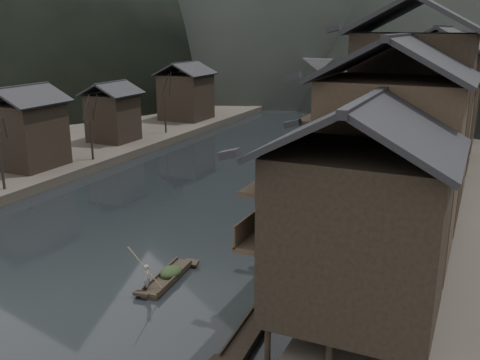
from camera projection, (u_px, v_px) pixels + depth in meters
The scene contains 12 objects.
water at pixel (139, 241), 38.55m from camera, with size 300.00×300.00×0.00m, color black.
left_bank at pixel (104, 117), 87.36m from camera, with size 40.00×200.00×1.20m, color #2D2823.
stilt_houses at pixel (431, 97), 45.77m from camera, with size 9.00×67.60×16.93m.
left_houses at pixel (91, 108), 62.77m from camera, with size 8.10×53.20×8.73m.
bare_trees at pixel (66, 117), 54.23m from camera, with size 3.45×43.63×6.89m.
moored_sampans at pixel (373, 177), 54.14m from camera, with size 2.90×68.42×0.47m.
midriver_boats at pixel (372, 130), 78.62m from camera, with size 3.88×27.87×0.45m.
stone_bridge at pixel (362, 80), 99.91m from camera, with size 40.00×6.00×9.00m.
hero_sampan at pixel (168, 277), 32.50m from camera, with size 1.62×5.49×0.44m.
cargo_heap at pixel (170, 267), 32.54m from camera, with size 1.20×1.57×0.72m, color black.
boatman at pixel (147, 274), 30.63m from camera, with size 0.59×0.39×1.63m, color slate.
bamboo_pole at pixel (148, 231), 29.81m from camera, with size 0.06×0.06×4.30m, color #8C7A51.
Camera 1 is at (21.66, -29.43, 14.96)m, focal length 40.00 mm.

